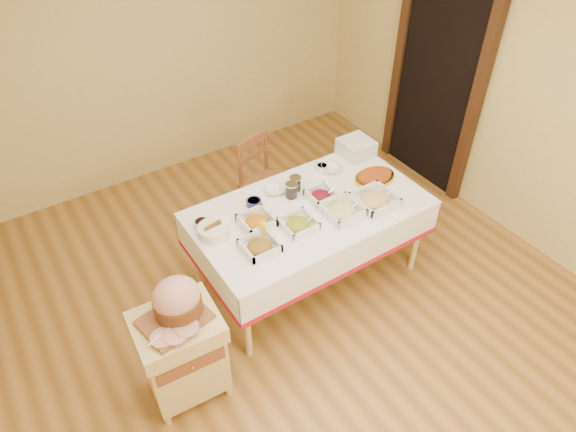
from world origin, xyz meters
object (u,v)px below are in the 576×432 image
object	(u,v)px
preserve_jar_left	(292,191)
brass_platter	(375,177)
ham_on_board	(177,301)
plate_stack	(356,148)
bread_basket	(213,231)
dining_table	(309,223)
butcher_cart	(182,352)
dining_chair	(264,182)
preserve_jar_right	(295,184)
mustard_bottle	(264,229)

from	to	relation	value
preserve_jar_left	brass_platter	world-z (taller)	preserve_jar_left
ham_on_board	brass_platter	bearing A→B (deg)	12.00
ham_on_board	plate_stack	world-z (taller)	ham_on_board
bread_basket	plate_stack	distance (m)	1.55
dining_table	preserve_jar_left	world-z (taller)	preserve_jar_left
butcher_cart	preserve_jar_left	world-z (taller)	preserve_jar_left
dining_chair	plate_stack	xyz separation A→B (m)	(0.67, -0.46, 0.38)
dining_table	dining_chair	size ratio (longest dim) A/B	2.06
preserve_jar_left	ham_on_board	bearing A→B (deg)	-154.27
dining_chair	preserve_jar_right	world-z (taller)	dining_chair
mustard_bottle	plate_stack	xyz separation A→B (m)	(1.22, 0.46, 0.00)
butcher_cart	dining_chair	size ratio (longest dim) A/B	0.85
dining_table	ham_on_board	xyz separation A→B (m)	(-1.27, -0.40, 0.27)
ham_on_board	bread_basket	distance (m)	0.73
bread_basket	brass_platter	xyz separation A→B (m)	(1.43, -0.11, -0.02)
preserve_jar_left	preserve_jar_right	world-z (taller)	preserve_jar_left
bread_basket	plate_stack	world-z (taller)	plate_stack
mustard_bottle	plate_stack	distance (m)	1.31
preserve_jar_right	brass_platter	bearing A→B (deg)	-21.08
preserve_jar_right	bread_basket	size ratio (longest dim) A/B	0.54
butcher_cart	preserve_jar_right	bearing A→B (deg)	27.00
preserve_jar_left	preserve_jar_right	xyz separation A→B (m)	(0.08, 0.06, -0.00)
preserve_jar_right	mustard_bottle	distance (m)	0.60
dining_chair	preserve_jar_right	xyz separation A→B (m)	(-0.05, -0.58, 0.36)
dining_chair	mustard_bottle	xyz separation A→B (m)	(-0.55, -0.92, 0.38)
mustard_bottle	ham_on_board	bearing A→B (deg)	-158.52
dining_table	ham_on_board	world-z (taller)	ham_on_board
mustard_bottle	bread_basket	size ratio (longest dim) A/B	0.69
preserve_jar_right	brass_platter	distance (m)	0.67
plate_stack	mustard_bottle	bearing A→B (deg)	-159.25
dining_table	ham_on_board	bearing A→B (deg)	-162.51
preserve_jar_right	mustard_bottle	xyz separation A→B (m)	(-0.50, -0.34, 0.02)
dining_chair	ham_on_board	bearing A→B (deg)	-137.63
butcher_cart	plate_stack	bearing A→B (deg)	21.45
ham_on_board	mustard_bottle	world-z (taller)	ham_on_board
dining_table	ham_on_board	size ratio (longest dim) A/B	4.31
dining_table	butcher_cart	distance (m)	1.39
preserve_jar_right	bread_basket	bearing A→B (deg)	-170.64
preserve_jar_left	mustard_bottle	xyz separation A→B (m)	(-0.42, -0.28, 0.01)
butcher_cart	bread_basket	xyz separation A→B (m)	(0.55, 0.56, 0.38)
brass_platter	bread_basket	bearing A→B (deg)	175.57
dining_table	butcher_cart	size ratio (longest dim) A/B	2.43
mustard_bottle	plate_stack	size ratio (longest dim) A/B	0.59
dining_table	mustard_bottle	world-z (taller)	mustard_bottle
butcher_cart	brass_platter	world-z (taller)	brass_platter
ham_on_board	brass_platter	distance (m)	1.98
dining_table	preserve_jar_left	size ratio (longest dim) A/B	14.40
brass_platter	ham_on_board	bearing A→B (deg)	-168.00
dining_chair	dining_table	bearing A→B (deg)	-95.85
ham_on_board	mustard_bottle	size ratio (longest dim) A/B	2.68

